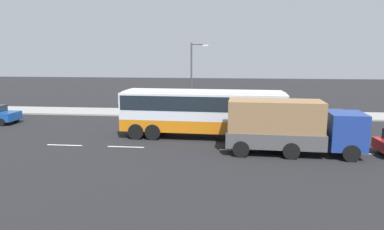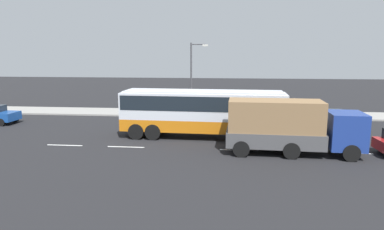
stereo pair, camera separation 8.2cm
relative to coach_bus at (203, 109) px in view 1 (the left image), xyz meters
The scene contains 9 objects.
ground_plane 2.14m from the coach_bus, behind, with size 120.00×120.00×0.00m, color black.
sidewalk_curb 9.81m from the coach_bus, 92.78° to the left, with size 80.00×4.00×0.15m, color gray.
lane_centreline 3.74m from the coach_bus, 96.13° to the right, with size 31.99×0.16×0.01m.
coach_bus is the anchor object (origin of this frame).
cargo_truck 6.51m from the coach_bus, 32.99° to the right, with size 7.95×2.77×3.21m.
car_yellow_taxi 10.47m from the coach_bus, 20.16° to the left, with size 4.27×1.98×1.57m.
pedestrian_near_curb 10.15m from the coach_bus, 115.95° to the left, with size 0.32×0.32×1.67m.
pedestrian_at_crossing 12.11m from the coach_bus, 48.32° to the left, with size 0.32×0.32×1.63m.
street_lamp 8.38m from the coach_bus, 100.57° to the left, with size 1.63×0.24×6.75m.
Camera 1 is at (2.27, -24.24, 5.96)m, focal length 32.55 mm.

